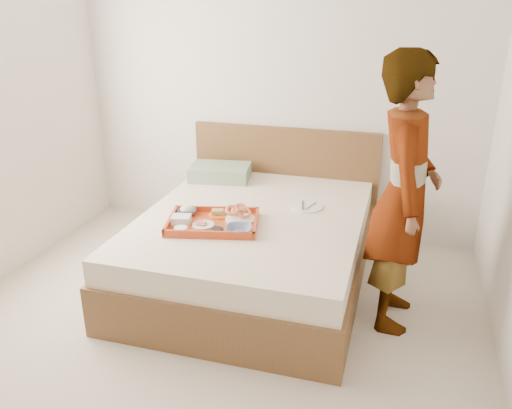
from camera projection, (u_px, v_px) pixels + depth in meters
The scene contains 16 objects.
ground at pixel (190, 357), 3.05m from camera, with size 3.50×4.00×0.01m, color beige.
wall_back at pixel (276, 85), 4.35m from camera, with size 3.50×0.01×2.60m, color silver.
bed at pixel (253, 247), 3.82m from camera, with size 1.65×2.00×0.53m, color brown.
headboard at pixel (284, 180), 4.60m from camera, with size 1.65×0.06×0.95m, color brown.
pillow at pixel (220, 172), 4.43m from camera, with size 0.50×0.34×0.12m, color gray.
tray at pixel (213, 222), 3.52m from camera, with size 0.61×0.44×0.06m, color #B0471B.
prawn_plate at pixel (240, 219), 3.58m from camera, with size 0.21×0.21×0.01m, color white.
navy_bowl_big at pixel (239, 230), 3.38m from camera, with size 0.17×0.17×0.04m, color navy.
sauce_dish at pixel (217, 231), 3.37m from camera, with size 0.09×0.09×0.03m, color black.
meat_plate at pixel (203, 225), 3.49m from camera, with size 0.15×0.15×0.01m, color white.
bread_plate at pixel (219, 215), 3.65m from camera, with size 0.15×0.15×0.01m, color orange.
salad_bowl at pixel (187, 212), 3.66m from camera, with size 0.13×0.13×0.04m, color navy.
plastic_tub at pixel (181, 220), 3.51m from camera, with size 0.13×0.11×0.06m, color silver.
cheese_round at pixel (181, 230), 3.39m from camera, with size 0.09×0.09×0.03m, color white.
dinner_plate at pixel (307, 207), 3.84m from camera, with size 0.24×0.24×0.01m, color white.
person at pixel (404, 195), 3.13m from camera, with size 0.63×0.41×1.73m, color white.
Camera 1 is at (1.08, -2.28, 1.97)m, focal length 36.05 mm.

